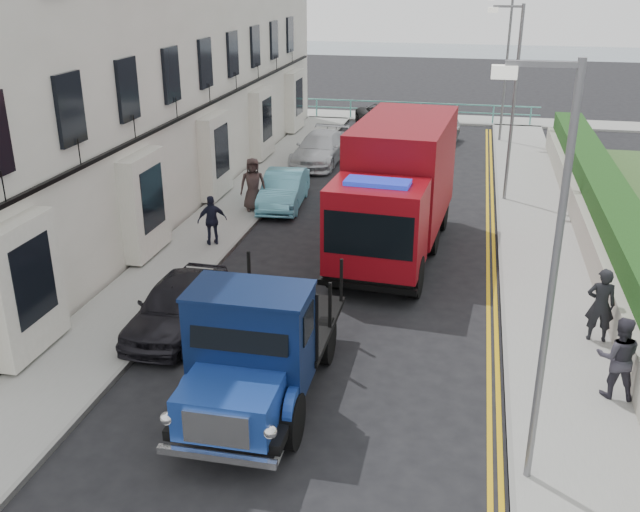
{
  "coord_description": "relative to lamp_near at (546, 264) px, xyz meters",
  "views": [
    {
      "loc": [
        2.93,
        -12.33,
        8.11
      ],
      "look_at": [
        -0.56,
        3.86,
        1.4
      ],
      "focal_mm": 40.0,
      "sensor_mm": 36.0,
      "label": 1
    }
  ],
  "objects": [
    {
      "name": "seafront_car_right",
      "position": [
        -3.09,
        24.55,
        -3.29
      ],
      "size": [
        2.77,
        4.43,
        1.41
      ],
      "primitive_type": "imported",
      "rotation": [
        0.0,
        0.0,
        -0.29
      ],
      "color": "#9C9DA0",
      "rests_on": "ground"
    },
    {
      "name": "parked_car_mid",
      "position": [
        -7.78,
        13.73,
        -3.36
      ],
      "size": [
        1.67,
        3.99,
        1.28
      ],
      "primitive_type": "imported",
      "rotation": [
        0.0,
        0.0,
        0.08
      ],
      "color": "#63BCD5",
      "rests_on": "ground"
    },
    {
      "name": "sea_plane",
      "position": [
        -4.18,
        62.0,
        -4.0
      ],
      "size": [
        120.0,
        120.0,
        0.0
      ],
      "primitive_type": "plane",
      "color": "slate",
      "rests_on": "ground"
    },
    {
      "name": "pedestrian_east_far",
      "position": [
        1.92,
        2.89,
        -3.01
      ],
      "size": [
        0.87,
        0.69,
        1.73
      ],
      "primitive_type": "imported",
      "rotation": [
        0.0,
        0.0,
        3.1
      ],
      "color": "#36343F",
      "rests_on": "pavement_east"
    },
    {
      "name": "parked_car_front",
      "position": [
        -7.78,
        3.89,
        -3.33
      ],
      "size": [
        1.66,
        3.95,
        1.34
      ],
      "primitive_type": "imported",
      "rotation": [
        0.0,
        0.0,
        -0.02
      ],
      "color": "black",
      "rests_on": "ground"
    },
    {
      "name": "bedford_lorry",
      "position": [
        -4.98,
        1.03,
        -2.77
      ],
      "size": [
        2.31,
        5.66,
        2.66
      ],
      "rotation": [
        0.0,
        0.0,
        0.0
      ],
      "color": "black",
      "rests_on": "ground"
    },
    {
      "name": "seafront_car_left",
      "position": [
        -5.74,
        27.42,
        -3.23
      ],
      "size": [
        4.47,
        6.11,
        1.54
      ],
      "primitive_type": "imported",
      "rotation": [
        0.0,
        0.0,
        3.53
      ],
      "color": "black",
      "rests_on": "ground"
    },
    {
      "name": "garden_east",
      "position": [
        3.03,
        11.0,
        -3.1
      ],
      "size": [
        1.45,
        28.0,
        1.75
      ],
      "color": "#B2AD9E",
      "rests_on": "ground"
    },
    {
      "name": "pedestrian_east_near",
      "position": [
        1.92,
        5.25,
        -2.99
      ],
      "size": [
        0.66,
        0.44,
        1.78
      ],
      "primitive_type": "imported",
      "rotation": [
        0.0,
        0.0,
        3.12
      ],
      "color": "black",
      "rests_on": "pavement_east"
    },
    {
      "name": "lamp_far",
      "position": [
        0.0,
        26.0,
        0.0
      ],
      "size": [
        1.23,
        0.18,
        7.0
      ],
      "color": "slate",
      "rests_on": "ground"
    },
    {
      "name": "pedestrian_west_far",
      "position": [
        -8.63,
        12.76,
        -2.94
      ],
      "size": [
        1.06,
        0.86,
        1.87
      ],
      "primitive_type": "imported",
      "rotation": [
        0.0,
        0.0,
        0.33
      ],
      "color": "#372A28",
      "rests_on": "pavement_west"
    },
    {
      "name": "seafront_railing",
      "position": [
        -4.18,
        30.2,
        -3.42
      ],
      "size": [
        13.0,
        0.08,
        1.11
      ],
      "color": "#59B2A5",
      "rests_on": "ground"
    },
    {
      "name": "pavement_east",
      "position": [
        1.12,
        11.0,
        -3.94
      ],
      "size": [
        2.6,
        38.0,
        0.12
      ],
      "primitive_type": "cube",
      "color": "gray",
      "rests_on": "ground"
    },
    {
      "name": "pavement_west",
      "position": [
        -9.38,
        11.0,
        -3.94
      ],
      "size": [
        2.4,
        38.0,
        0.12
      ],
      "primitive_type": "cube",
      "color": "gray",
      "rests_on": "ground"
    },
    {
      "name": "lamp_mid",
      "position": [
        0.0,
        16.0,
        0.0
      ],
      "size": [
        1.23,
        0.18,
        7.0
      ],
      "color": "slate",
      "rests_on": "ground"
    },
    {
      "name": "red_lorry",
      "position": [
        -3.28,
        10.04,
        -1.91
      ],
      "size": [
        3.06,
        7.66,
        3.93
      ],
      "rotation": [
        0.0,
        0.0,
        -0.07
      ],
      "color": "black",
      "rests_on": "ground"
    },
    {
      "name": "lamp_near",
      "position": [
        0.0,
        0.0,
        0.0
      ],
      "size": [
        1.23,
        0.18,
        7.0
      ],
      "color": "slate",
      "rests_on": "ground"
    },
    {
      "name": "promenade",
      "position": [
        -4.18,
        31.0,
        -3.94
      ],
      "size": [
        30.0,
        2.5,
        0.12
      ],
      "primitive_type": "cube",
      "color": "gray",
      "rests_on": "ground"
    },
    {
      "name": "parked_car_rear",
      "position": [
        -7.78,
        20.0,
        -3.32
      ],
      "size": [
        2.14,
        4.78,
        1.36
      ],
      "primitive_type": "imported",
      "rotation": [
        0.0,
        0.0,
        -0.05
      ],
      "color": "silver",
      "rests_on": "ground"
    },
    {
      "name": "pedestrian_west_near",
      "position": [
        -8.86,
        9.24,
        -3.1
      ],
      "size": [
        0.98,
        0.79,
        1.56
      ],
      "primitive_type": "imported",
      "rotation": [
        0.0,
        0.0,
        3.67
      ],
      "color": "black",
      "rests_on": "pavement_west"
    },
    {
      "name": "ground",
      "position": [
        -4.18,
        2.0,
        -4.0
      ],
      "size": [
        120.0,
        120.0,
        0.0
      ],
      "primitive_type": "plane",
      "color": "black",
      "rests_on": "ground"
    }
  ]
}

